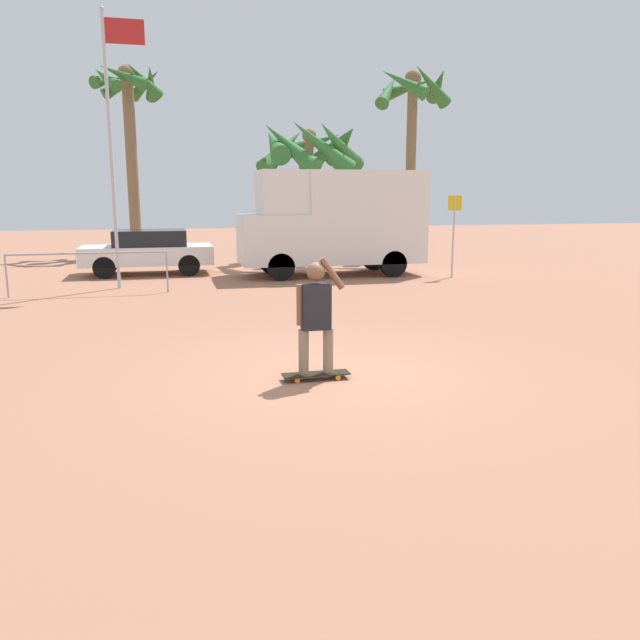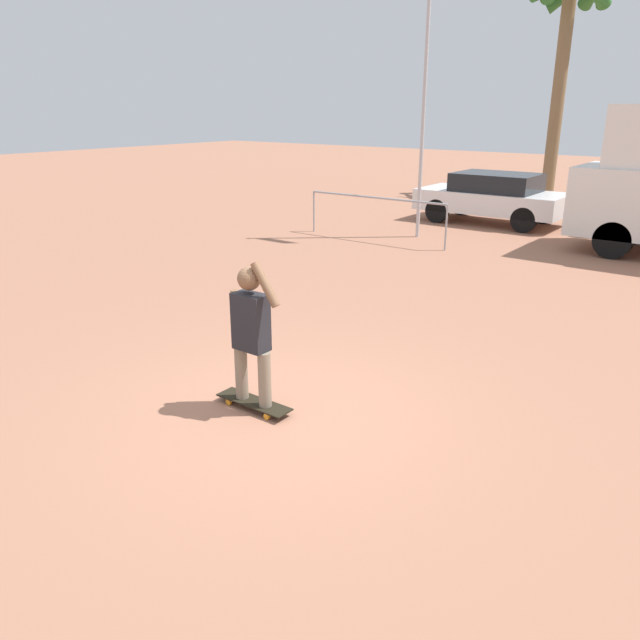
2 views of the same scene
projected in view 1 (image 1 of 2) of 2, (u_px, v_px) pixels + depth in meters
The scene contains 11 objects.
ground_plane at pixel (335, 376), 8.72m from camera, with size 80.00×80.00×0.00m, color #A36B51.
skateboard at pixel (316, 374), 8.53m from camera, with size 0.93×0.25×0.09m.
person_skateboarder at pixel (316, 311), 8.36m from camera, with size 0.66×0.25×1.60m.
camper_van at pixel (335, 220), 19.38m from camera, with size 5.66×2.11×3.21m.
parked_car_white at pixel (148, 251), 19.77m from camera, with size 4.05×1.86×1.40m.
palm_tree_near_van at pixel (413, 107), 24.20m from camera, with size 3.04×3.13×7.35m.
palm_tree_center_background at pixel (311, 148), 22.62m from camera, with size 4.10×4.15×5.19m.
palm_tree_far_left at pixel (130, 106), 25.08m from camera, with size 3.00×2.94×7.63m.
flagpole at pixel (113, 132), 16.10m from camera, with size 1.06×0.12×7.10m.
street_sign at pixel (454, 225), 18.83m from camera, with size 0.44×0.06×2.47m.
plaza_railing_segment at pixel (88, 260), 15.60m from camera, with size 3.86×0.05×1.08m.
Camera 1 is at (-2.22, -8.10, 2.49)m, focal length 35.00 mm.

